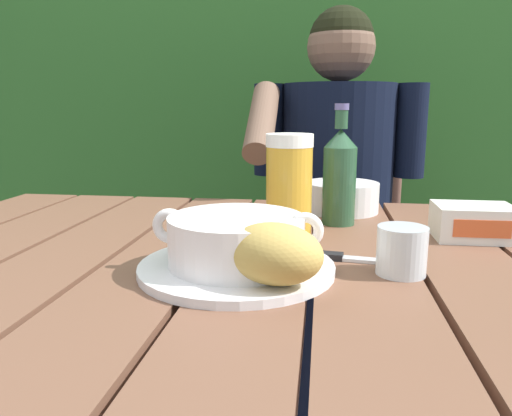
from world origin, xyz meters
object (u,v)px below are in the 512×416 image
(beer_glass, at_px, (289,183))
(butter_tub, at_px, (473,222))
(table_knife, at_px, (341,257))
(water_glass_small, at_px, (402,251))
(diner_bowl, at_px, (342,197))
(beer_bottle, at_px, (340,175))
(chair_near_diner, at_px, (333,252))
(bread_roll, at_px, (275,253))
(soup_bowl, at_px, (236,239))
(person_eating, at_px, (336,192))
(serving_plate, at_px, (237,267))

(beer_glass, height_order, butter_tub, beer_glass)
(butter_tub, distance_m, table_knife, 0.28)
(water_glass_small, distance_m, diner_bowl, 0.41)
(diner_bowl, bearing_deg, beer_bottle, -95.04)
(beer_glass, distance_m, water_glass_small, 0.27)
(butter_tub, bearing_deg, chair_near_diner, 106.25)
(bread_roll, distance_m, butter_tub, 0.43)
(beer_bottle, bearing_deg, soup_bowl, -115.84)
(diner_bowl, bearing_deg, chair_near_diner, 90.00)
(chair_near_diner, bearing_deg, person_eating, -90.80)
(water_glass_small, bearing_deg, serving_plate, -174.80)
(soup_bowl, height_order, butter_tub, soup_bowl)
(water_glass_small, xyz_separation_m, table_knife, (-0.08, 0.05, -0.03))
(chair_near_diner, bearing_deg, table_knife, -90.77)
(soup_bowl, xyz_separation_m, butter_tub, (0.38, 0.23, -0.02))
(serving_plate, distance_m, soup_bowl, 0.04)
(person_eating, bearing_deg, beer_bottle, -90.92)
(beer_bottle, height_order, table_knife, beer_bottle)
(bread_roll, distance_m, beer_glass, 0.30)
(chair_near_diner, bearing_deg, soup_bowl, -99.22)
(chair_near_diner, bearing_deg, beer_bottle, -90.89)
(beer_glass, height_order, beer_bottle, beer_bottle)
(serving_plate, height_order, bread_roll, bread_roll)
(person_eating, relative_size, bread_roll, 8.53)
(butter_tub, bearing_deg, table_knife, -146.19)
(beer_bottle, relative_size, water_glass_small, 3.39)
(butter_tub, bearing_deg, soup_bowl, -149.00)
(person_eating, bearing_deg, chair_near_diner, 89.20)
(soup_bowl, relative_size, beer_bottle, 1.03)
(bread_roll, bearing_deg, table_knife, 58.52)
(soup_bowl, xyz_separation_m, table_knife, (0.15, 0.07, -0.04))
(butter_tub, bearing_deg, serving_plate, -149.00)
(beer_glass, height_order, table_knife, beer_glass)
(person_eating, height_order, diner_bowl, person_eating)
(table_knife, bearing_deg, butter_tub, 33.81)
(person_eating, bearing_deg, butter_tub, -67.99)
(chair_near_diner, bearing_deg, beer_glass, -97.82)
(person_eating, relative_size, diner_bowl, 7.85)
(beer_bottle, distance_m, water_glass_small, 0.30)
(chair_near_diner, height_order, table_knife, chair_near_diner)
(chair_near_diner, height_order, bread_roll, chair_near_diner)
(beer_glass, bearing_deg, diner_bowl, 62.00)
(soup_bowl, bearing_deg, table_knife, 26.21)
(chair_near_diner, bearing_deg, serving_plate, -99.22)
(person_eating, bearing_deg, diner_bowl, -89.54)
(chair_near_diner, relative_size, beer_glass, 5.74)
(table_knife, relative_size, diner_bowl, 0.99)
(soup_bowl, xyz_separation_m, bread_roll, (0.06, -0.07, 0.00))
(table_knife, bearing_deg, beer_bottle, 89.55)
(serving_plate, distance_m, beer_glass, 0.25)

